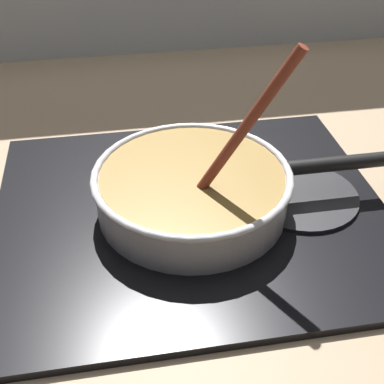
% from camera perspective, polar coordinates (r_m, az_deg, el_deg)
% --- Properties ---
extents(ground, '(2.40, 1.60, 0.04)m').
position_cam_1_polar(ground, '(0.67, 3.21, -11.72)').
color(ground, '#9E8466').
extents(hob_plate, '(0.56, 0.48, 0.01)m').
position_cam_1_polar(hob_plate, '(0.76, 0.00, -2.19)').
color(hob_plate, black).
rests_on(hob_plate, ground).
extents(burner_ring, '(0.17, 0.17, 0.01)m').
position_cam_1_polar(burner_ring, '(0.76, 0.00, -1.60)').
color(burner_ring, '#592D0C').
rests_on(burner_ring, hob_plate).
extents(spare_burner, '(0.17, 0.17, 0.01)m').
position_cam_1_polar(spare_burner, '(0.79, 11.77, -0.38)').
color(spare_burner, '#262628').
rests_on(spare_burner, hob_plate).
extents(cooking_pan, '(0.43, 0.28, 0.26)m').
position_cam_1_polar(cooking_pan, '(0.74, 0.18, 0.35)').
color(cooking_pan, silver).
rests_on(cooking_pan, hob_plate).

